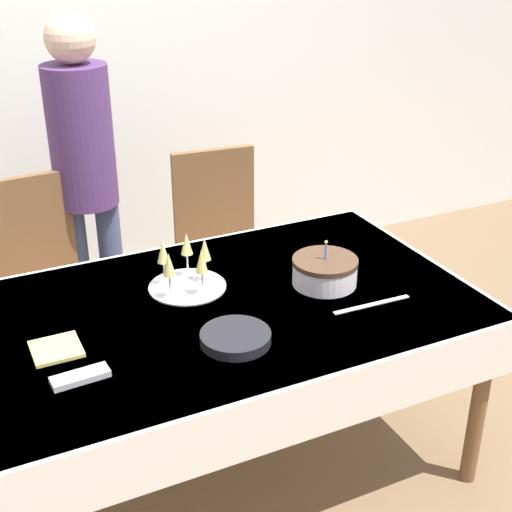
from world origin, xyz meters
The scene contains 12 objects.
ground_plane centered at (0.00, 0.00, 0.00)m, with size 12.00×12.00×0.00m, color brown.
wall_back centered at (0.00, 1.72, 1.35)m, with size 8.00×0.05×2.70m.
dining_table centered at (0.00, 0.00, 0.63)m, with size 1.90×1.08×0.73m.
dining_chair_far_left centered at (-0.43, 0.86, 0.53)m, with size 0.45×0.45×0.97m.
dining_chair_far_right centered at (0.43, 0.86, 0.53)m, with size 0.45×0.45×0.97m.
birthday_cake centered at (0.46, -0.02, 0.78)m, with size 0.24×0.24×0.17m.
champagne_tray centered at (0.00, 0.17, 0.82)m, with size 0.28×0.28×0.18m.
plate_stack_main centered at (0.01, -0.24, 0.75)m, with size 0.23×0.23×0.03m.
cake_knife centered at (0.53, -0.23, 0.73)m, with size 0.30×0.03×0.00m.
fork_pile centered at (-0.48, -0.23, 0.74)m, with size 0.17×0.07×0.02m.
napkin_pile centered at (-0.52, -0.05, 0.74)m, with size 0.15×0.15×0.01m.
person_standing centered at (-0.15, 1.03, 0.97)m, with size 0.28×0.28×1.61m.
Camera 1 is at (-0.76, -2.00, 1.97)m, focal length 50.00 mm.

